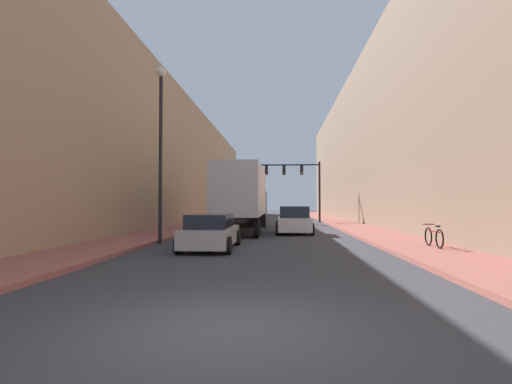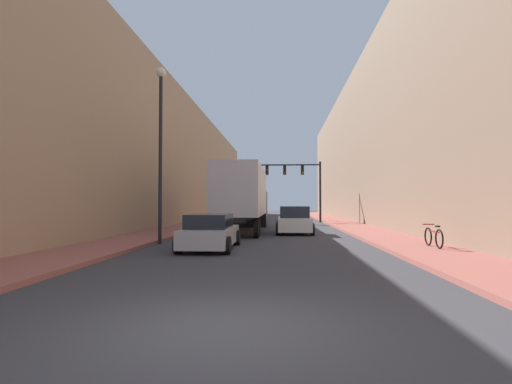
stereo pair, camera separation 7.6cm
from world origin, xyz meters
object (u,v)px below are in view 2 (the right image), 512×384
traffic_signal_gantry (300,179)px  semi_truck (244,197)px  street_lamp (161,133)px  suv_car (294,221)px  sedan_car (210,232)px  parked_bicycle (434,237)px

traffic_signal_gantry → semi_truck: bearing=-108.5°
street_lamp → suv_car: bearing=47.2°
semi_truck → sedan_car: semi_truck is taller
suv_car → traffic_signal_gantry: size_ratio=0.65×
sedan_car → traffic_signal_gantry: 23.76m
sedan_car → traffic_signal_gantry: (4.60, 23.04, 3.56)m
suv_car → parked_bicycle: 9.97m
sedan_car → suv_car: suv_car is taller
semi_truck → suv_car: (3.20, -1.95, -1.46)m
sedan_car → parked_bicycle: 8.59m
semi_truck → sedan_car: 10.58m
street_lamp → parked_bicycle: street_lamp is taller
suv_car → street_lamp: bearing=-132.8°
traffic_signal_gantry → parked_bicycle: size_ratio=3.81×
suv_car → parked_bicycle: size_ratio=2.47×
street_lamp → parked_bicycle: bearing=-9.9°
parked_bicycle → sedan_car: bearing=179.3°
suv_car → sedan_car: bearing=-112.8°
suv_car → parked_bicycle: (5.01, -8.62, -0.24)m
sedan_car → suv_car: 9.23m
sedan_car → suv_car: size_ratio=1.00×
semi_truck → street_lamp: 9.53m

